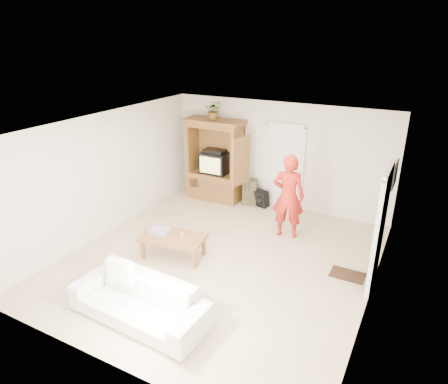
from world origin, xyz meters
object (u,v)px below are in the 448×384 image
Objects in this scene: man at (288,196)px; coffee_table at (173,239)px; sofa at (139,301)px; armoire at (216,165)px.

coffee_table is (-1.63, -1.88, -0.52)m from man.
sofa is 1.67× the size of coffee_table.
man is 0.83× the size of sofa.
armoire is at bearing 108.33° from sofa.
sofa reaches higher than coffee_table.
sofa is (1.32, -4.75, -0.59)m from armoire.
armoire is at bearing -36.60° from man.
armoire is at bearing 94.01° from coffee_table.
armoire is 3.13m from coffee_table.
man reaches higher than sofa.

